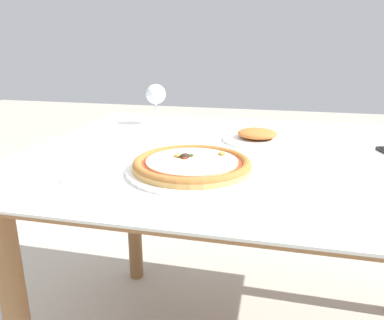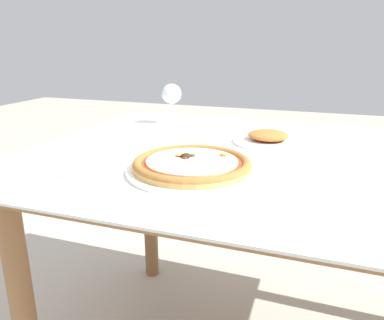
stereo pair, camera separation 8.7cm
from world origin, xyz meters
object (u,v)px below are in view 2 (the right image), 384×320
fork (86,166)px  dining_table (265,185)px  wine_glass_far_left (172,95)px  pizza_plate (192,165)px  side_plate (268,138)px

fork → dining_table: bearing=31.4°
dining_table → wine_glass_far_left: bearing=143.2°
pizza_plate → wine_glass_far_left: bearing=116.9°
side_plate → wine_glass_far_left: bearing=156.6°
dining_table → pizza_plate: (-0.15, -0.20, 0.10)m
dining_table → side_plate: (-0.02, 0.13, 0.10)m
side_plate → dining_table: bearing=-82.5°
wine_glass_far_left → side_plate: size_ratio=0.71×
pizza_plate → fork: size_ratio=1.82×
pizza_plate → dining_table: bearing=53.3°
dining_table → side_plate: side_plate is taller
dining_table → wine_glass_far_left: (-0.40, 0.30, 0.19)m
pizza_plate → side_plate: size_ratio=1.47×
pizza_plate → wine_glass_far_left: size_ratio=2.07×
wine_glass_far_left → fork: bearing=-90.6°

